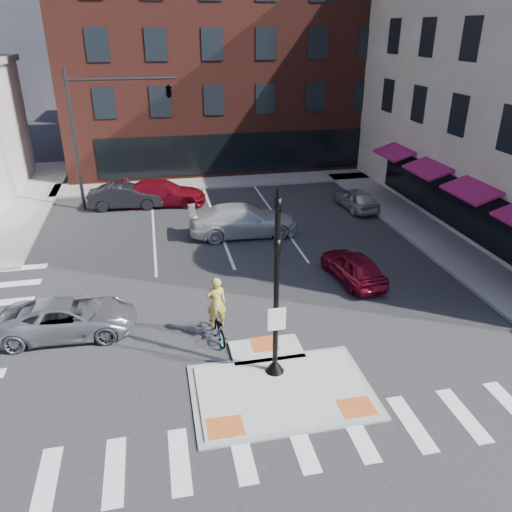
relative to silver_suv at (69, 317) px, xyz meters
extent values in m
plane|color=#28282B|center=(6.61, -4.16, -0.65)|extent=(120.00, 120.00, 0.00)
cube|color=gray|center=(6.61, -4.66, -0.62)|extent=(5.40, 3.60, 0.06)
cube|color=#A8A8A3|center=(6.61, -4.66, -0.59)|extent=(5.00, 3.20, 0.12)
cube|color=#A8A8A3|center=(6.61, -2.56, -0.59)|extent=(2.40, 1.40, 0.12)
cube|color=#D25A25|center=(4.71, -5.86, -0.53)|extent=(1.00, 0.80, 0.01)
cube|color=#D25A25|center=(8.51, -5.86, -0.53)|extent=(1.00, 0.80, 0.01)
cube|color=#D25A25|center=(6.61, -2.26, -0.53)|extent=(0.90, 0.90, 0.01)
cube|color=gray|center=(-4.39, 15.84, -0.58)|extent=(3.00, 20.00, 0.15)
cube|color=gray|center=(17.41, 5.84, -0.58)|extent=(3.00, 24.00, 0.15)
cube|color=gray|center=(9.61, 17.84, -0.58)|extent=(26.00, 3.00, 0.15)
cube|color=#56221B|center=(9.61, 27.84, 6.85)|extent=(24.00, 18.00, 15.00)
cube|color=black|center=(9.61, 18.84, 1.15)|extent=(20.00, 0.12, 2.80)
cube|color=black|center=(18.61, 5.84, 1.05)|extent=(0.12, 16.00, 2.60)
cube|color=#B61863|center=(17.91, 5.84, 2.40)|extent=(1.46, 3.00, 0.58)
cube|color=#B61863|center=(17.91, 11.84, 2.40)|extent=(1.46, 3.00, 0.58)
cube|color=slate|center=(2.61, 47.84, 4.35)|extent=(10.00, 12.00, 10.00)
cube|color=brown|center=(15.61, 49.84, 5.35)|extent=(12.00, 12.00, 12.00)
cone|color=black|center=(6.61, -3.76, -0.31)|extent=(0.60, 0.60, 0.45)
cylinder|color=black|center=(6.61, -3.76, 2.55)|extent=(0.16, 0.16, 5.80)
cube|color=white|center=(6.61, -3.88, 1.45)|extent=(0.55, 0.04, 0.75)
imported|color=black|center=(6.61, -3.76, 4.65)|extent=(0.18, 0.22, 1.10)
imported|color=black|center=(6.61, -3.76, 3.45)|extent=(0.18, 0.22, 1.10)
cylinder|color=black|center=(-0.89, 13.84, 3.35)|extent=(0.20, 0.20, 8.00)
cylinder|color=black|center=(2.11, 13.84, 6.75)|extent=(6.00, 0.14, 0.14)
imported|color=black|center=(4.61, 13.84, 6.15)|extent=(0.48, 2.24, 0.90)
imported|color=#A9ACB0|center=(0.00, 0.00, 0.00)|extent=(4.76, 2.32, 1.30)
imported|color=maroon|center=(11.44, 1.84, 0.01)|extent=(2.00, 4.01, 1.31)
imported|color=silver|center=(7.75, 7.93, 0.16)|extent=(5.67, 2.41, 1.63)
imported|color=black|center=(1.61, 13.68, 0.08)|extent=(4.52, 1.81, 1.46)
imported|color=silver|center=(15.16, 10.60, -0.01)|extent=(1.81, 3.89, 1.29)
imported|color=maroon|center=(3.82, 13.78, 0.10)|extent=(5.45, 2.90, 1.50)
imported|color=#3F3F44|center=(5.11, -1.36, -0.15)|extent=(0.88, 1.98, 1.00)
imported|color=gold|center=(5.11, -1.36, 0.76)|extent=(0.75, 0.54, 1.92)
camera|label=1|loc=(3.40, -16.18, 9.37)|focal=35.00mm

